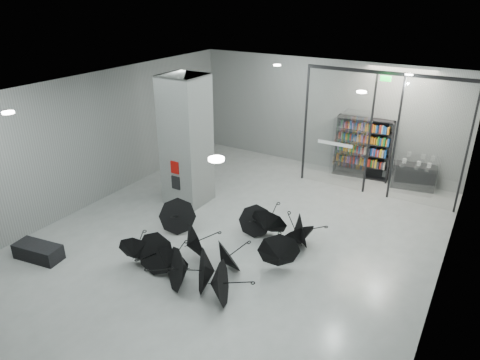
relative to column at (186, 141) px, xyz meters
The scene contains 10 objects.
room 3.31m from the column, 38.66° to the right, with size 14.00×14.02×4.01m.
column is the anchor object (origin of this frame).
fire_cabinet 0.90m from the column, 90.00° to the right, with size 0.28×0.04×0.38m, color #A50A07.
info_panel 1.31m from the column, 90.00° to the right, with size 0.30×0.03×0.42m, color black.
exit_sign 6.18m from the column, 33.96° to the left, with size 0.30×0.06×0.15m, color #0CE533.
glass_partition 6.02m from the column, 35.58° to the left, with size 5.06×0.08×4.00m.
bench 5.08m from the column, 105.34° to the right, with size 1.22×0.52×0.39m, color black.
bookshelf 6.35m from the column, 49.10° to the left, with size 1.96×0.39×2.15m, color black, non-canonical shape.
shop_counter 7.73m from the column, 38.21° to the left, with size 1.39×0.56×0.83m, color black.
umbrella_cluster 4.04m from the column, 41.04° to the right, with size 4.75×4.19×1.24m.
Camera 1 is at (5.31, -7.84, 6.24)m, focal length 32.36 mm.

